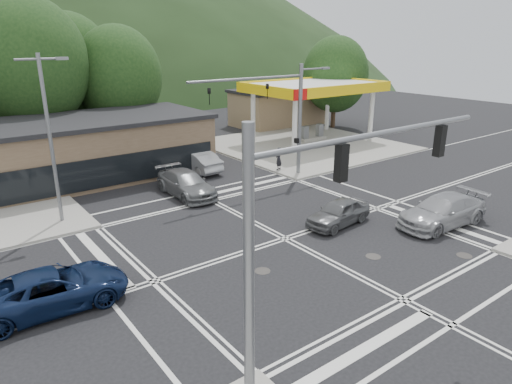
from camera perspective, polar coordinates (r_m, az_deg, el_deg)
ground at (r=23.36m, az=3.67°, el=-5.84°), size 120.00×120.00×0.00m
sidewalk_ne at (r=43.51m, az=6.00°, el=5.87°), size 16.00×16.00×0.15m
gas_station_canopy at (r=44.76m, az=7.26°, el=12.64°), size 12.32×8.34×5.75m
convenience_store at (r=53.82m, az=2.75°, el=10.40°), size 10.00×6.00×3.80m
commercial_row at (r=34.48m, az=-26.04°, el=3.92°), size 24.00×8.00×4.00m
tree_n_b at (r=40.90m, az=-26.49°, el=14.20°), size 9.00×9.00×12.98m
tree_n_c at (r=42.88m, az=-16.86°, el=13.69°), size 7.60×7.60×10.87m
tree_n_e at (r=45.73m, az=-22.38°, el=14.20°), size 8.40×8.40×11.98m
tree_ne at (r=52.46m, az=9.89°, el=14.27°), size 7.20×7.20×9.99m
streetlight_nw at (r=26.09m, az=-24.30°, el=6.82°), size 2.50×0.25×9.00m
signal_mast_ne at (r=32.33m, az=3.86°, el=10.48°), size 11.65×0.30×8.00m
signal_mast_sw at (r=11.81m, az=6.24°, el=-4.24°), size 9.14×0.28×8.00m
car_blue_west at (r=19.06m, az=-24.03°, el=-11.02°), size 5.64×2.87×1.53m
car_grey_center at (r=25.16m, az=10.28°, el=-2.52°), size 4.30×2.12×1.41m
car_silver_east at (r=26.67m, az=22.29°, el=-2.19°), size 5.76×2.70×1.63m
car_queue_a at (r=35.03m, az=-7.38°, el=3.87°), size 1.87×4.89×1.59m
car_queue_b at (r=36.42m, az=-9.54°, el=4.34°), size 2.20×4.81×1.60m
car_northbound at (r=29.68m, az=-8.75°, el=1.04°), size 2.22×5.40×1.56m
pedestrian at (r=34.58m, az=2.84°, el=4.17°), size 0.74×0.63×1.72m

